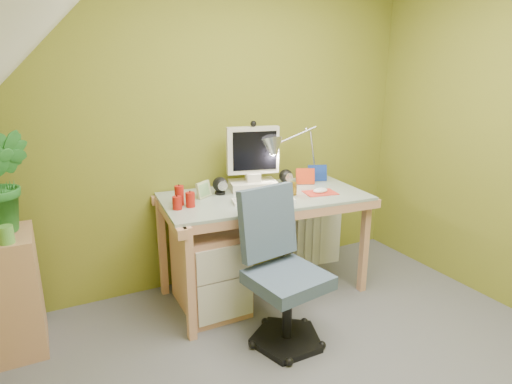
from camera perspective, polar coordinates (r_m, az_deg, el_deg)
name	(u,v)px	position (r m, az deg, el deg)	size (l,w,h in m)	color
wall_back	(220,127)	(3.23, -4.87, 8.64)	(3.20, 0.01, 2.40)	olive
desk	(264,245)	(3.15, 1.07, -7.05)	(1.42, 0.71, 0.76)	tan
monitor	(253,152)	(3.11, -0.43, 5.42)	(0.41, 0.24, 0.56)	silver
speaker_left	(220,186)	(3.03, -4.83, 0.86)	(0.11, 0.11, 0.13)	black
speaker_right	(286,177)	(3.26, 3.99, 1.99)	(0.10, 0.10, 0.12)	black
keyboard	(264,200)	(2.86, 1.01, -1.12)	(0.41, 0.13, 0.02)	white
mousepad	(320,193)	(3.09, 8.56, -0.09)	(0.22, 0.16, 0.01)	red
mouse	(320,191)	(3.09, 8.57, 0.20)	(0.11, 0.07, 0.04)	white
amber_tumbler	(292,189)	(3.02, 4.84, 0.44)	(0.07, 0.07, 0.09)	#976A16
candle_cluster	(181,197)	(2.79, -9.94, -0.67)	(0.17, 0.15, 0.13)	#AD180F
photo_frame_red	(305,176)	(3.31, 6.58, 2.09)	(0.14, 0.02, 0.12)	#BC3114
photo_frame_blue	(317,173)	(3.42, 8.18, 2.53)	(0.15, 0.02, 0.13)	navy
photo_frame_green	(204,190)	(2.97, -7.00, 0.33)	(0.13, 0.02, 0.11)	#A8B57C
desk_lamp	(305,142)	(3.32, 6.59, 6.63)	(0.59, 0.25, 0.63)	silver
side_ledge	(15,292)	(2.92, -29.46, -11.59)	(0.27, 0.42, 0.73)	tan
potted_plant	(1,182)	(2.75, -30.90, 1.14)	(0.32, 0.26, 0.58)	#26742B
green_cup	(6,235)	(2.63, -30.36, -4.94)	(0.08, 0.08, 0.10)	#5DA645
task_chair	(288,279)	(2.57, 4.27, -11.47)	(0.48, 0.48, 0.86)	#3E5066
radiator	(312,237)	(3.73, 7.50, -6.00)	(0.45, 0.18, 0.45)	silver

